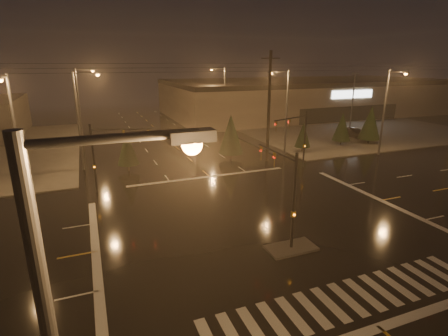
{
  "coord_description": "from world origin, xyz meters",
  "views": [
    {
      "loc": [
        -10.63,
        -19.95,
        10.81
      ],
      "look_at": [
        -1.22,
        3.97,
        3.0
      ],
      "focal_mm": 28.0,
      "sensor_mm": 36.0,
      "label": 1
    }
  ],
  "objects": [
    {
      "name": "retail_building",
      "position": [
        35.0,
        45.99,
        3.84
      ],
      "size": [
        60.2,
        28.3,
        7.2
      ],
      "color": "brown",
      "rests_on": "ground"
    },
    {
      "name": "median_island",
      "position": [
        0.0,
        -4.0,
        0.07
      ],
      "size": [
        3.0,
        1.6,
        0.15
      ],
      "primitive_type": "cube",
      "color": "#403D39",
      "rests_on": "ground"
    },
    {
      "name": "conifer_0",
      "position": [
        14.03,
        15.99,
        2.22
      ],
      "size": [
        1.95,
        1.95,
        3.75
      ],
      "color": "black",
      "rests_on": "ground"
    },
    {
      "name": "stop_bar_far",
      "position": [
        0.0,
        11.0,
        0.01
      ],
      "size": [
        16.0,
        0.5,
        0.01
      ],
      "primitive_type": "cube",
      "color": "beige",
      "rests_on": "ground"
    },
    {
      "name": "streetlight_4",
      "position": [
        11.18,
        36.0,
        5.8
      ],
      "size": [
        2.77,
        0.32,
        10.0
      ],
      "color": "#38383A",
      "rests_on": "ground"
    },
    {
      "name": "streetlight_1",
      "position": [
        -11.18,
        18.0,
        5.8
      ],
      "size": [
        2.77,
        0.32,
        10.0
      ],
      "color": "#38383A",
      "rests_on": "ground"
    },
    {
      "name": "stop_bar_near",
      "position": [
        0.0,
        -11.0,
        0.01
      ],
      "size": [
        16.0,
        0.5,
        0.01
      ],
      "primitive_type": "cube",
      "color": "beige",
      "rests_on": "ground"
    },
    {
      "name": "conifer_2",
      "position": [
        25.13,
        16.59,
        2.94
      ],
      "size": [
        2.87,
        2.87,
        5.19
      ],
      "color": "black",
      "rests_on": "ground"
    },
    {
      "name": "conifer_3",
      "position": [
        -7.14,
        15.93,
        2.41
      ],
      "size": [
        2.19,
        2.19,
        4.12
      ],
      "color": "black",
      "rests_on": "ground"
    },
    {
      "name": "car_parked",
      "position": [
        26.28,
        20.66,
        0.79
      ],
      "size": [
        2.3,
        4.78,
        1.57
      ],
      "primitive_type": "imported",
      "rotation": [
        0.0,
        0.0,
        0.1
      ],
      "color": "black",
      "rests_on": "ground"
    },
    {
      "name": "conifer_1",
      "position": [
        20.96,
        17.23,
        2.57
      ],
      "size": [
        2.4,
        2.4,
        4.45
      ],
      "color": "black",
      "rests_on": "ground"
    },
    {
      "name": "utility_pole_1",
      "position": [
        8.0,
        14.0,
        6.13
      ],
      "size": [
        2.2,
        0.32,
        12.0
      ],
      "color": "black",
      "rests_on": "ground"
    },
    {
      "name": "streetlight_6",
      "position": [
        22.0,
        11.18,
        5.8
      ],
      "size": [
        0.32,
        2.77,
        10.0
      ],
      "color": "#38383A",
      "rests_on": "ground"
    },
    {
      "name": "conifer_4",
      "position": [
        4.48,
        16.33,
        2.93
      ],
      "size": [
        2.85,
        2.85,
        5.16
      ],
      "color": "black",
      "rests_on": "ground"
    },
    {
      "name": "streetlight_5",
      "position": [
        -16.0,
        11.18,
        5.8
      ],
      "size": [
        0.32,
        2.77,
        10.0
      ],
      "color": "#38383A",
      "rests_on": "ground"
    },
    {
      "name": "streetlight_3",
      "position": [
        11.18,
        16.0,
        5.8
      ],
      "size": [
        2.77,
        0.32,
        10.0
      ],
      "color": "#38383A",
      "rests_on": "ground"
    },
    {
      "name": "signal_mast_nw",
      "position": [
        -9.5,
        10.14,
        3.79
      ],
      "size": [
        4.84,
        1.86,
        6.0
      ],
      "color": "black",
      "rests_on": "ground"
    },
    {
      "name": "ground",
      "position": [
        0.0,
        0.0,
        0.0
      ],
      "size": [
        140.0,
        140.0,
        0.0
      ],
      "primitive_type": "plane",
      "color": "black",
      "rests_on": "ground"
    },
    {
      "name": "signal_mast_median",
      "position": [
        0.0,
        -3.07,
        3.75
      ],
      "size": [
        0.25,
        4.59,
        6.0
      ],
      "color": "black",
      "rests_on": "ground"
    },
    {
      "name": "sidewalk_ne",
      "position": [
        30.0,
        30.0,
        0.06
      ],
      "size": [
        36.0,
        36.0,
        0.12
      ],
      "primitive_type": "cube",
      "color": "#403D39",
      "rests_on": "ground"
    },
    {
      "name": "signal_mast_ne",
      "position": [
        9.5,
        10.14,
        3.79
      ],
      "size": [
        4.84,
        1.86,
        6.0
      ],
      "color": "black",
      "rests_on": "ground"
    },
    {
      "name": "crosswalk",
      "position": [
        0.0,
        -9.0,
        0.01
      ],
      "size": [
        15.0,
        2.6,
        0.01
      ],
      "primitive_type": "cube",
      "color": "beige",
      "rests_on": "ground"
    },
    {
      "name": "parking_lot",
      "position": [
        35.0,
        28.0,
        0.04
      ],
      "size": [
        50.0,
        24.0,
        0.08
      ],
      "primitive_type": "cube",
      "color": "black",
      "rests_on": "ground"
    },
    {
      "name": "streetlight_2",
      "position": [
        -11.18,
        34.0,
        5.8
      ],
      "size": [
        2.77,
        0.32,
        10.0
      ],
      "color": "#38383A",
      "rests_on": "ground"
    }
  ]
}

